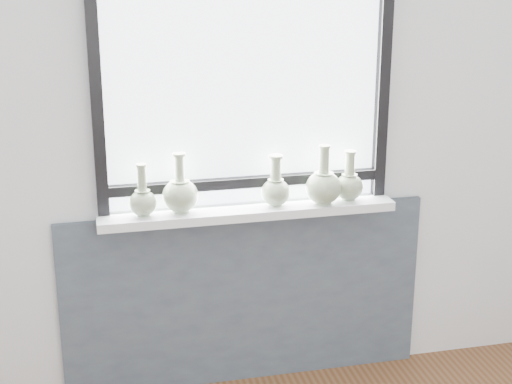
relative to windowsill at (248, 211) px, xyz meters
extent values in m
cube|color=silver|center=(0.00, 0.10, 0.42)|extent=(3.60, 0.02, 2.60)
cube|color=#4A575F|center=(0.00, 0.07, -0.45)|extent=(1.70, 0.03, 0.86)
cube|color=white|center=(0.00, 0.00, 0.00)|extent=(1.32, 0.18, 0.04)
cube|color=black|center=(-0.62, 0.05, 0.55)|extent=(0.05, 0.06, 1.05)
cube|color=black|center=(0.62, 0.05, 0.55)|extent=(0.05, 0.06, 1.05)
cube|color=black|center=(0.00, 0.05, 0.12)|extent=(1.20, 0.05, 0.04)
cube|color=white|center=(0.00, 0.08, 0.52)|extent=(1.20, 0.01, 1.00)
cylinder|color=#9BAF89|center=(-0.46, -0.01, 0.02)|extent=(0.05, 0.05, 0.01)
ellipsoid|color=#9BAF89|center=(-0.46, -0.01, 0.08)|extent=(0.12, 0.12, 0.11)
cone|color=#9BAF89|center=(-0.46, -0.01, 0.12)|extent=(0.07, 0.07, 0.03)
cylinder|color=#9BAF89|center=(-0.46, -0.01, 0.18)|extent=(0.04, 0.04, 0.12)
cylinder|color=#9BAF89|center=(-0.46, -0.01, 0.24)|extent=(0.05, 0.05, 0.01)
cylinder|color=#9BAF89|center=(-0.30, 0.01, 0.02)|extent=(0.07, 0.07, 0.01)
ellipsoid|color=#9BAF89|center=(-0.30, 0.01, 0.09)|extent=(0.16, 0.16, 0.14)
cone|color=#9BAF89|center=(-0.30, 0.01, 0.15)|extent=(0.09, 0.09, 0.03)
cylinder|color=#9BAF89|center=(-0.30, 0.01, 0.21)|extent=(0.04, 0.04, 0.13)
cylinder|color=#9BAF89|center=(-0.30, 0.01, 0.28)|extent=(0.06, 0.06, 0.01)
cylinder|color=#9BAF89|center=(0.12, 0.00, 0.02)|extent=(0.06, 0.06, 0.01)
ellipsoid|color=#9BAF89|center=(0.12, 0.00, 0.08)|extent=(0.13, 0.13, 0.12)
cone|color=#9BAF89|center=(0.12, 0.00, 0.13)|extent=(0.07, 0.07, 0.03)
cylinder|color=#9BAF89|center=(0.12, 0.00, 0.18)|extent=(0.05, 0.05, 0.12)
cylinder|color=#9BAF89|center=(0.12, 0.00, 0.24)|extent=(0.06, 0.06, 0.01)
cylinder|color=#9BAF89|center=(0.34, -0.03, 0.02)|extent=(0.07, 0.07, 0.01)
ellipsoid|color=#9BAF89|center=(0.34, -0.03, 0.09)|extent=(0.16, 0.16, 0.15)
cone|color=#9BAF89|center=(0.34, -0.03, 0.15)|extent=(0.09, 0.09, 0.03)
cylinder|color=#9BAF89|center=(0.34, -0.03, 0.21)|extent=(0.04, 0.04, 0.13)
cylinder|color=#9BAF89|center=(0.34, -0.03, 0.28)|extent=(0.05, 0.05, 0.01)
cylinder|color=#9BAF89|center=(0.47, 0.00, 0.02)|extent=(0.06, 0.06, 0.01)
ellipsoid|color=#9BAF89|center=(0.47, 0.00, 0.08)|extent=(0.13, 0.13, 0.12)
cone|color=#9BAF89|center=(0.47, 0.00, 0.13)|extent=(0.07, 0.07, 0.03)
cylinder|color=#9BAF89|center=(0.47, 0.00, 0.18)|extent=(0.04, 0.04, 0.12)
cylinder|color=#9BAF89|center=(0.47, 0.00, 0.24)|extent=(0.05, 0.05, 0.01)
camera|label=1|loc=(-0.70, -3.19, 1.16)|focal=55.00mm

